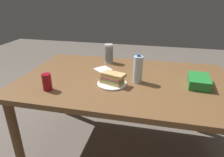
# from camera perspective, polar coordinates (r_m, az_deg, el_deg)

# --- Properties ---
(ground_plane) EXTENTS (8.00, 8.00, 0.00)m
(ground_plane) POSITION_cam_1_polar(r_m,az_deg,el_deg) (2.02, 2.96, -19.28)
(ground_plane) COLOR #70665B
(dining_table) EXTENTS (1.69, 1.04, 0.73)m
(dining_table) POSITION_cam_1_polar(r_m,az_deg,el_deg) (1.65, 3.43, -2.54)
(dining_table) COLOR brown
(dining_table) RESTS_ON ground_plane
(paper_plate) EXTENTS (0.22, 0.22, 0.01)m
(paper_plate) POSITION_cam_1_polar(r_m,az_deg,el_deg) (1.51, 0.00, -1.53)
(paper_plate) COLOR white
(paper_plate) RESTS_ON dining_table
(sandwich) EXTENTS (0.20, 0.14, 0.08)m
(sandwich) POSITION_cam_1_polar(r_m,az_deg,el_deg) (1.49, 0.16, 0.09)
(sandwich) COLOR #DBB26B
(sandwich) RESTS_ON paper_plate
(soda_can_red) EXTENTS (0.07, 0.07, 0.12)m
(soda_can_red) POSITION_cam_1_polar(r_m,az_deg,el_deg) (1.48, -18.17, -0.96)
(soda_can_red) COLOR maroon
(soda_can_red) RESTS_ON dining_table
(chip_bag) EXTENTS (0.17, 0.24, 0.07)m
(chip_bag) POSITION_cam_1_polar(r_m,az_deg,el_deg) (1.62, 23.70, -0.69)
(chip_bag) COLOR #268C38
(chip_bag) RESTS_ON dining_table
(water_bottle_tall) EXTENTS (0.07, 0.07, 0.22)m
(water_bottle_tall) POSITION_cam_1_polar(r_m,az_deg,el_deg) (1.53, 7.45, 2.62)
(water_bottle_tall) COLOR silver
(water_bottle_tall) RESTS_ON dining_table
(plastic_cup_stack) EXTENTS (0.08, 0.08, 0.18)m
(plastic_cup_stack) POSITION_cam_1_polar(r_m,az_deg,el_deg) (1.95, -0.96, 7.16)
(plastic_cup_stack) COLOR silver
(plastic_cup_stack) RESTS_ON dining_table
(paper_napkin) EXTENTS (0.18, 0.18, 0.01)m
(paper_napkin) POSITION_cam_1_polar(r_m,az_deg,el_deg) (1.80, -2.59, 2.69)
(paper_napkin) COLOR white
(paper_napkin) RESTS_ON dining_table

